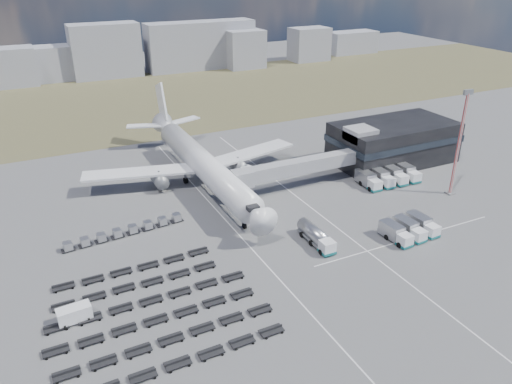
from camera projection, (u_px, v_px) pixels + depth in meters
name	position (u px, v px, depth m)	size (l,w,h in m)	color
ground	(266.00, 251.00, 88.00)	(420.00, 420.00, 0.00)	#565659
grass_strip	(125.00, 102.00, 177.24)	(420.00, 90.00, 0.01)	#4B482D
lane_markings	(305.00, 231.00, 94.32)	(47.12, 110.00, 0.01)	silver
terminal	(393.00, 142.00, 124.20)	(30.40, 16.40, 11.00)	black
jet_bridge	(288.00, 169.00, 108.73)	(30.30, 3.80, 7.05)	#939399
airliner	(200.00, 162.00, 112.00)	(51.59, 64.53, 17.62)	white
skyline	(25.00, 62.00, 195.89)	(302.59, 23.43, 24.54)	#9596A3
fuel_tanker	(316.00, 236.00, 89.40)	(2.60, 9.79, 3.15)	white
pushback_tug	(264.00, 223.00, 95.67)	(3.02, 1.70, 1.39)	white
utility_van	(74.00, 315.00, 70.44)	(4.66, 2.11, 2.46)	white
catering_truck	(250.00, 174.00, 115.28)	(4.64, 6.58, 2.80)	white
service_trucks_near	(409.00, 229.00, 91.98)	(9.55, 7.45, 2.79)	white
service_trucks_far	(388.00, 176.00, 113.80)	(13.67, 7.89, 2.98)	white
uld_row	(125.00, 231.00, 92.35)	(22.99, 3.56, 1.55)	black
baggage_dollies	(152.00, 312.00, 72.28)	(31.79, 25.83, 0.81)	black
floodlight_mast	(459.00, 144.00, 104.29)	(2.18, 1.78, 23.01)	#AE1E1B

